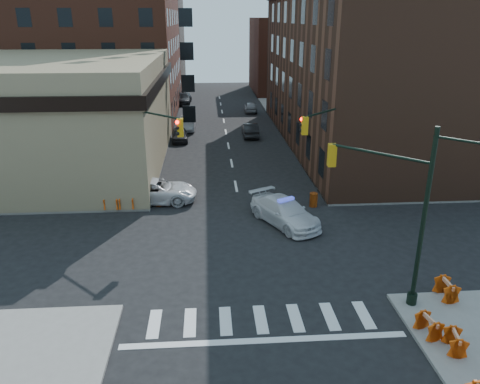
{
  "coord_description": "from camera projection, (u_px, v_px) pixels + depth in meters",
  "views": [
    {
      "loc": [
        -2.07,
        -23.45,
        12.11
      ],
      "look_at": [
        -0.19,
        2.88,
        2.2
      ],
      "focal_mm": 35.0,
      "sensor_mm": 36.0,
      "label": 1
    }
  ],
  "objects": [
    {
      "name": "tree_ne_near",
      "position": [
        296.0,
        103.0,
        49.85
      ],
      "size": [
        3.0,
        3.0,
        4.85
      ],
      "color": "black",
      "rests_on": "sidewalk_ne"
    },
    {
      "name": "sidewalk_ne",
      "position": [
        408.0,
        120.0,
        58.38
      ],
      "size": [
        34.0,
        54.5,
        0.15
      ],
      "primitive_type": "cube",
      "color": "gray",
      "rests_on": "ground"
    },
    {
      "name": "parked_car_wdeep",
      "position": [
        183.0,
        98.0,
        69.2
      ],
      "size": [
        2.48,
        5.59,
        1.59
      ],
      "primitive_type": "imported",
      "rotation": [
        0.0,
        0.0,
        -0.05
      ],
      "color": "black",
      "rests_on": "ground"
    },
    {
      "name": "apartment_block",
      "position": [
        72.0,
        18.0,
        58.2
      ],
      "size": [
        25.0,
        25.0,
        24.0
      ],
      "primitive_type": "cube",
      "color": "#5C2B1D",
      "rests_on": "ground"
    },
    {
      "name": "pickup",
      "position": [
        155.0,
        191.0,
        32.39
      ],
      "size": [
        5.88,
        2.88,
        1.61
      ],
      "primitive_type": "imported",
      "rotation": [
        0.0,
        0.0,
        1.53
      ],
      "color": "silver",
      "rests_on": "ground"
    },
    {
      "name": "parked_car_wfar",
      "position": [
        188.0,
        123.0,
        53.13
      ],
      "size": [
        1.69,
        4.64,
        1.52
      ],
      "primitive_type": "imported",
      "rotation": [
        0.0,
        0.0,
        -0.02
      ],
      "color": "gray",
      "rests_on": "ground"
    },
    {
      "name": "barricade_nw_a",
      "position": [
        127.0,
        203.0,
        30.92
      ],
      "size": [
        1.14,
        0.58,
        0.85
      ],
      "primitive_type": null,
      "rotation": [
        0.0,
        0.0,
        -0.01
      ],
      "color": "#EF480B",
      "rests_on": "sidewalk_nw"
    },
    {
      "name": "ground",
      "position": [
        247.0,
        246.0,
        26.3
      ],
      "size": [
        140.0,
        140.0,
        0.0
      ],
      "primitive_type": "plane",
      "color": "black",
      "rests_on": "ground"
    },
    {
      "name": "barricade_se_b",
      "position": [
        455.0,
        342.0,
        17.7
      ],
      "size": [
        0.75,
        1.17,
        0.81
      ],
      "primitive_type": null,
      "rotation": [
        0.0,
        0.0,
        1.37
      ],
      "color": "#D05609",
      "rests_on": "sidewalk_se"
    },
    {
      "name": "parked_car_efar",
      "position": [
        250.0,
        107.0,
        63.18
      ],
      "size": [
        1.74,
        4.09,
        1.38
      ],
      "primitive_type": "imported",
      "rotation": [
        0.0,
        0.0,
        3.11
      ],
      "color": "#94959C",
      "rests_on": "ground"
    },
    {
      "name": "pedestrian_b",
      "position": [
        103.0,
        190.0,
        31.85
      ],
      "size": [
        0.93,
        0.77,
        1.77
      ],
      "primitive_type": "imported",
      "rotation": [
        0.0,
        0.0,
        -0.12
      ],
      "color": "black",
      "rests_on": "sidewalk_nw"
    },
    {
      "name": "tree_ne_far",
      "position": [
        284.0,
        92.0,
        57.32
      ],
      "size": [
        3.0,
        3.0,
        4.85
      ],
      "color": "black",
      "rests_on": "sidewalk_ne"
    },
    {
      "name": "barrel_bank",
      "position": [
        159.0,
        198.0,
        31.88
      ],
      "size": [
        0.64,
        0.64,
        1.08
      ],
      "primitive_type": "cylinder",
      "rotation": [
        0.0,
        0.0,
        0.06
      ],
      "color": "#D9470A",
      "rests_on": "ground"
    },
    {
      "name": "barricade_nw_b",
      "position": [
        112.0,
        203.0,
        30.86
      ],
      "size": [
        1.13,
        0.62,
        0.82
      ],
      "primitive_type": null,
      "rotation": [
        0.0,
        0.0,
        -0.07
      ],
      "color": "#E9560B",
      "rests_on": "sidewalk_nw"
    },
    {
      "name": "parked_car_wnear",
      "position": [
        180.0,
        135.0,
        48.35
      ],
      "size": [
        1.87,
        4.09,
        1.36
      ],
      "primitive_type": "imported",
      "rotation": [
        0.0,
        0.0,
        0.07
      ],
      "color": "black",
      "rests_on": "ground"
    },
    {
      "name": "signal_pole_nw",
      "position": [
        148.0,
        149.0,
        29.36
      ],
      "size": [
        3.58,
        3.67,
        8.0
      ],
      "rotation": [
        0.0,
        0.0,
        -0.79
      ],
      "color": "black",
      "rests_on": "sidewalk_nw"
    },
    {
      "name": "parked_car_enear",
      "position": [
        250.0,
        130.0,
        50.2
      ],
      "size": [
        1.57,
        4.43,
        1.46
      ],
      "primitive_type": "imported",
      "rotation": [
        0.0,
        0.0,
        3.15
      ],
      "color": "black",
      "rests_on": "ground"
    },
    {
      "name": "filler_ne",
      "position": [
        300.0,
        55.0,
        79.28
      ],
      "size": [
        16.0,
        16.0,
        12.0
      ],
      "primitive_type": "cube",
      "color": "#5C2B1D",
      "rests_on": "ground"
    },
    {
      "name": "barricade_se_c",
      "position": [
        428.0,
        326.0,
        18.59
      ],
      "size": [
        0.77,
        1.21,
        0.84
      ],
      "primitive_type": null,
      "rotation": [
        0.0,
        0.0,
        1.77
      ],
      "color": "#D35509",
      "rests_on": "sidewalk_se"
    },
    {
      "name": "signal_pole_ne",
      "position": [
        330.0,
        145.0,
        30.16
      ],
      "size": [
        3.67,
        3.58,
        8.0
      ],
      "rotation": [
        0.0,
        0.0,
        -2.36
      ],
      "color": "black",
      "rests_on": "sidewalk_ne"
    },
    {
      "name": "commercial_row_ne",
      "position": [
        360.0,
        73.0,
        45.71
      ],
      "size": [
        14.0,
        34.0,
        14.0
      ],
      "primitive_type": "cube",
      "color": "#502F20",
      "rests_on": "ground"
    },
    {
      "name": "signal_pole_se",
      "position": [
        400.0,
        204.0,
        19.92
      ],
      "size": [
        5.4,
        5.27,
        8.0
      ],
      "rotation": [
        0.0,
        0.0,
        2.36
      ],
      "color": "black",
      "rests_on": "sidewalk_se"
    },
    {
      "name": "pedestrian_a",
      "position": [
        136.0,
        184.0,
        33.12
      ],
      "size": [
        0.71,
        0.71,
        1.67
      ],
      "primitive_type": "imported",
      "rotation": [
        0.0,
        0.0,
        -0.77
      ],
      "color": "black",
      "rests_on": "sidewalk_nw"
    },
    {
      "name": "sidewalk_nw",
      "position": [
        30.0,
        125.0,
        55.32
      ],
      "size": [
        34.0,
        54.5,
        0.15
      ],
      "primitive_type": "cube",
      "color": "gray",
      "rests_on": "ground"
    },
    {
      "name": "bank_building",
      "position": [
        28.0,
        114.0,
        38.99
      ],
      "size": [
        22.0,
        22.0,
        9.0
      ],
      "primitive_type": "cube",
      "color": "#857857",
      "rests_on": "ground"
    },
    {
      "name": "barricade_se_a",
      "position": [
        446.0,
        290.0,
        21.04
      ],
      "size": [
        0.6,
        1.19,
        0.89
      ],
      "primitive_type": null,
      "rotation": [
        0.0,
        0.0,
        1.57
      ],
      "color": "#D6620A",
      "rests_on": "sidewalk_se"
    },
    {
      "name": "barrel_road",
      "position": [
        313.0,
        200.0,
        31.69
      ],
      "size": [
        0.67,
        0.67,
        0.96
      ],
      "primitive_type": "cylinder",
      "rotation": [
        0.0,
        0.0,
        -0.29
      ],
      "color": "#CA6009",
      "rests_on": "ground"
    },
    {
      "name": "police_car",
      "position": [
        285.0,
        212.0,
        28.91
      ],
      "size": [
        4.5,
        5.87,
        1.59
      ],
      "primitive_type": "imported",
      "rotation": [
        0.0,
        0.0,
        0.48
      ],
      "color": "silver",
      "rests_on": "ground"
    },
    {
      "name": "filler_nw",
      "position": [
        124.0,
        42.0,
        80.32
      ],
      "size": [
        20.0,
        18.0,
        16.0
      ],
      "primitive_type": "cube",
      "color": "brown",
      "rests_on": "ground"
    },
    {
      "name": "pedestrian_c",
      "position": [
        55.0,
        188.0,
        32.29
      ],
      "size": [
        1.05,
        0.56,
        1.71
      ],
      "primitive_type": "imported",
      "rotation": [
        0.0,
        0.0,
        0.15
      ],
      "color": "#1F262F",
      "rests_on": "sidewalk_nw"
    }
  ]
}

